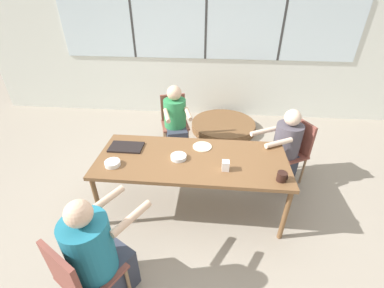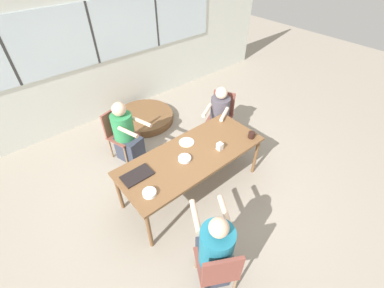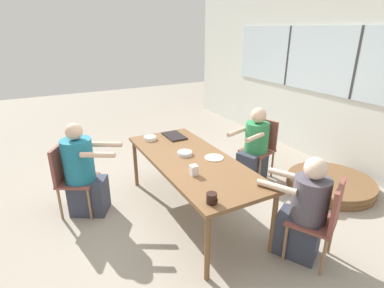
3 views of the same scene
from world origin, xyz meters
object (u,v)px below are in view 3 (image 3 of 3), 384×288
object	(u,v)px
chair_for_man_teal_shirt	(261,144)
person_man_teal_shirt	(254,148)
person_man_blue_shirt	(304,214)
milk_carton_small	(194,170)
person_woman_green_shirt	(84,175)
chair_for_man_blue_shirt	(324,216)
folded_table_stack	(330,184)
bowl_cereal	(185,153)
chair_for_woman_green_shirt	(69,174)
coffee_mug	(212,198)
bowl_white_shallow	(150,138)

from	to	relation	value
chair_for_man_teal_shirt	person_man_teal_shirt	xyz separation A→B (m)	(0.05, -0.16, -0.03)
chair_for_man_teal_shirt	person_man_blue_shirt	size ratio (longest dim) A/B	0.81
person_man_blue_shirt	milk_carton_small	size ratio (longest dim) A/B	10.00
chair_for_man_teal_shirt	person_woman_green_shirt	size ratio (longest dim) A/B	0.76
milk_carton_small	chair_for_man_blue_shirt	bearing A→B (deg)	42.66
milk_carton_small	folded_table_stack	distance (m)	2.22
chair_for_man_blue_shirt	bowl_cereal	size ratio (longest dim) A/B	5.02
milk_carton_small	bowl_cereal	distance (m)	0.51
chair_for_woman_green_shirt	person_man_teal_shirt	size ratio (longest dim) A/B	0.80
bowl_cereal	folded_table_stack	size ratio (longest dim) A/B	0.15
person_woman_green_shirt	folded_table_stack	distance (m)	3.23
chair_for_man_blue_shirt	chair_for_man_teal_shirt	bearing A→B (deg)	39.33
coffee_mug	folded_table_stack	world-z (taller)	coffee_mug
chair_for_woman_green_shirt	coffee_mug	size ratio (longest dim) A/B	8.54
chair_for_woman_green_shirt	coffee_mug	distance (m)	1.87
chair_for_woman_green_shirt	bowl_white_shallow	distance (m)	1.07
person_man_teal_shirt	person_man_blue_shirt	bearing A→B (deg)	140.66
milk_carton_small	person_man_blue_shirt	bearing A→B (deg)	44.96
chair_for_man_blue_shirt	milk_carton_small	size ratio (longest dim) A/B	8.14
bowl_cereal	person_woman_green_shirt	bearing A→B (deg)	-114.06
chair_for_man_blue_shirt	person_man_teal_shirt	size ratio (longest dim) A/B	0.80
chair_for_man_blue_shirt	folded_table_stack	distance (m)	1.60
chair_for_man_teal_shirt	bowl_cereal	xyz separation A→B (m)	(0.27, -1.38, 0.23)
person_man_blue_shirt	milk_carton_small	world-z (taller)	person_man_blue_shirt
chair_for_woman_green_shirt	person_woman_green_shirt	bearing A→B (deg)	90.00
person_man_blue_shirt	chair_for_man_blue_shirt	bearing A→B (deg)	-90.00
person_woman_green_shirt	person_man_teal_shirt	bearing A→B (deg)	113.15
person_woman_green_shirt	chair_for_man_teal_shirt	bearing A→B (deg)	114.70
coffee_mug	person_man_blue_shirt	bearing A→B (deg)	75.00
chair_for_woman_green_shirt	milk_carton_small	size ratio (longest dim) A/B	8.14
chair_for_woman_green_shirt	person_man_blue_shirt	xyz separation A→B (m)	(1.81, 1.83, -0.04)
chair_for_man_teal_shirt	milk_carton_small	distance (m)	1.73
chair_for_man_teal_shirt	milk_carton_small	xyz separation A→B (m)	(0.76, -1.53, 0.26)
person_woman_green_shirt	coffee_mug	distance (m)	1.72
person_man_teal_shirt	coffee_mug	world-z (taller)	person_man_teal_shirt
coffee_mug	milk_carton_small	size ratio (longest dim) A/B	0.95
chair_for_woman_green_shirt	person_man_teal_shirt	xyz separation A→B (m)	(0.34, 2.44, -0.03)
chair_for_woman_green_shirt	chair_for_man_blue_shirt	world-z (taller)	same
person_man_blue_shirt	chair_for_woman_green_shirt	bearing A→B (deg)	107.23
chair_for_woman_green_shirt	person_man_teal_shirt	distance (m)	2.47
person_man_blue_shirt	coffee_mug	xyz separation A→B (m)	(-0.23, -0.87, 0.29)
person_man_blue_shirt	bowl_white_shallow	xyz separation A→B (m)	(-1.91, -0.79, 0.27)
coffee_mug	bowl_white_shallow	bearing A→B (deg)	177.14
chair_for_man_teal_shirt	folded_table_stack	world-z (taller)	chair_for_man_teal_shirt
milk_carton_small	coffee_mug	bearing A→B (deg)	-12.18
person_man_teal_shirt	bowl_cereal	xyz separation A→B (m)	(0.22, -1.22, 0.26)
coffee_mug	chair_for_man_blue_shirt	bearing A→B (deg)	68.04
chair_for_woman_green_shirt	person_man_blue_shirt	distance (m)	2.58
chair_for_man_blue_shirt	person_man_blue_shirt	world-z (taller)	person_man_blue_shirt
chair_for_man_blue_shirt	person_man_teal_shirt	bearing A→B (deg)	43.75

